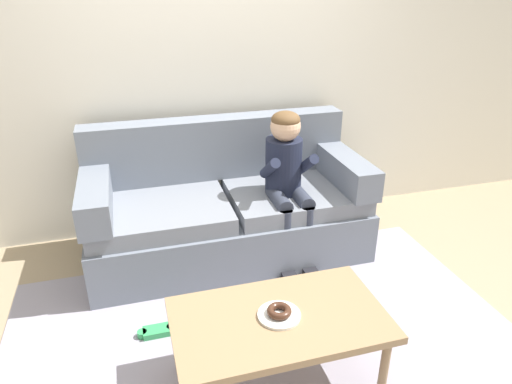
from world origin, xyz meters
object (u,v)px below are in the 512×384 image
Objects in this scene: couch at (226,209)px; toy_controller at (157,332)px; person_child at (287,174)px; donut at (279,311)px; coffee_table at (279,323)px.

couch is 1.08m from toy_controller.
person_child is at bearing 37.62° from toy_controller.
person_child is at bearing -27.76° from couch.
person_child is 1.24m from donut.
couch is at bearing 59.67° from toy_controller.
person_child reaches higher than couch.
person_child reaches higher than toy_controller.
donut reaches higher than coffee_table.
donut is at bearing -36.21° from toy_controller.
coffee_table is at bearing -61.79° from donut.
toy_controller is (-1.01, -0.62, -0.65)m from person_child.
coffee_table is at bearing -110.95° from person_child.
coffee_table is 0.08m from donut.
person_child is at bearing 69.05° from coffee_table.
coffee_table reaches higher than toy_controller.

